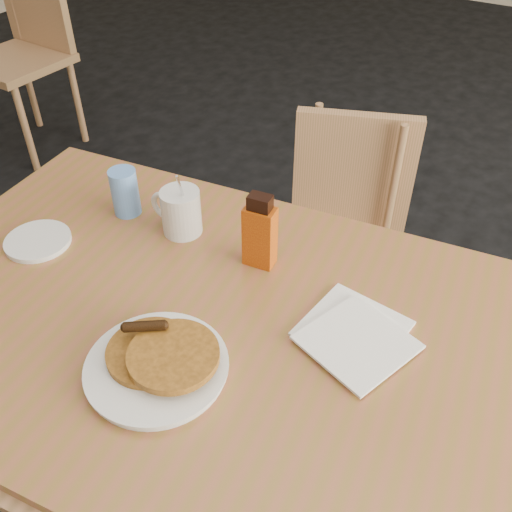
{
  "coord_description": "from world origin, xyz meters",
  "views": [
    {
      "loc": [
        0.45,
        -0.68,
        1.57
      ],
      "look_at": [
        0.04,
        0.03,
        0.87
      ],
      "focal_mm": 40.0,
      "sensor_mm": 36.0,
      "label": 1
    }
  ],
  "objects_px": {
    "main_table": "(195,327)",
    "blue_tumbler": "(125,192)",
    "coffee_mug": "(180,211)",
    "chair_wall_extra": "(25,33)",
    "syrup_bottle": "(260,233)",
    "pancake_plate": "(158,362)",
    "chair_main_far": "(338,222)"
  },
  "relations": [
    {
      "from": "main_table",
      "to": "syrup_bottle",
      "type": "distance_m",
      "value": 0.24
    },
    {
      "from": "main_table",
      "to": "coffee_mug",
      "type": "bearing_deg",
      "value": 130.74
    },
    {
      "from": "pancake_plate",
      "to": "syrup_bottle",
      "type": "bearing_deg",
      "value": 88.55
    },
    {
      "from": "coffee_mug",
      "to": "syrup_bottle",
      "type": "relative_size",
      "value": 0.98
    },
    {
      "from": "coffee_mug",
      "to": "blue_tumbler",
      "type": "bearing_deg",
      "value": -158.96
    },
    {
      "from": "chair_main_far",
      "to": "coffee_mug",
      "type": "distance_m",
      "value": 0.66
    },
    {
      "from": "chair_wall_extra",
      "to": "blue_tumbler",
      "type": "bearing_deg",
      "value": -30.53
    },
    {
      "from": "syrup_bottle",
      "to": "blue_tumbler",
      "type": "relative_size",
      "value": 1.51
    },
    {
      "from": "main_table",
      "to": "chair_main_far",
      "type": "bearing_deg",
      "value": 89.97
    },
    {
      "from": "main_table",
      "to": "coffee_mug",
      "type": "relative_size",
      "value": 8.36
    },
    {
      "from": "main_table",
      "to": "chair_wall_extra",
      "type": "distance_m",
      "value": 2.33
    },
    {
      "from": "chair_wall_extra",
      "to": "syrup_bottle",
      "type": "xyz_separation_m",
      "value": [
        1.97,
        -1.08,
        0.25
      ]
    },
    {
      "from": "chair_wall_extra",
      "to": "blue_tumbler",
      "type": "distance_m",
      "value": 1.95
    },
    {
      "from": "main_table",
      "to": "chair_wall_extra",
      "type": "relative_size",
      "value": 1.45
    },
    {
      "from": "coffee_mug",
      "to": "syrup_bottle",
      "type": "height_order",
      "value": "syrup_bottle"
    },
    {
      "from": "chair_wall_extra",
      "to": "coffee_mug",
      "type": "relative_size",
      "value": 5.76
    },
    {
      "from": "main_table",
      "to": "blue_tumbler",
      "type": "height_order",
      "value": "blue_tumbler"
    },
    {
      "from": "main_table",
      "to": "blue_tumbler",
      "type": "distance_m",
      "value": 0.4
    },
    {
      "from": "chair_wall_extra",
      "to": "blue_tumbler",
      "type": "relative_size",
      "value": 8.48
    },
    {
      "from": "chair_wall_extra",
      "to": "coffee_mug",
      "type": "distance_m",
      "value": 2.07
    },
    {
      "from": "pancake_plate",
      "to": "syrup_bottle",
      "type": "relative_size",
      "value": 1.48
    },
    {
      "from": "chair_main_far",
      "to": "syrup_bottle",
      "type": "xyz_separation_m",
      "value": [
        0.03,
        -0.56,
        0.34
      ]
    },
    {
      "from": "chair_main_far",
      "to": "coffee_mug",
      "type": "bearing_deg",
      "value": -128.01
    },
    {
      "from": "pancake_plate",
      "to": "chair_wall_extra",
      "type": "bearing_deg",
      "value": 143.97
    },
    {
      "from": "pancake_plate",
      "to": "coffee_mug",
      "type": "xyz_separation_m",
      "value": [
        -0.21,
        0.35,
        0.04
      ]
    },
    {
      "from": "chair_wall_extra",
      "to": "syrup_bottle",
      "type": "relative_size",
      "value": 5.62
    },
    {
      "from": "chair_wall_extra",
      "to": "syrup_bottle",
      "type": "distance_m",
      "value": 2.26
    },
    {
      "from": "blue_tumbler",
      "to": "chair_main_far",
      "type": "bearing_deg",
      "value": 58.82
    },
    {
      "from": "main_table",
      "to": "pancake_plate",
      "type": "bearing_deg",
      "value": -79.67
    },
    {
      "from": "pancake_plate",
      "to": "chair_main_far",
      "type": "bearing_deg",
      "value": 91.64
    },
    {
      "from": "pancake_plate",
      "to": "syrup_bottle",
      "type": "xyz_separation_m",
      "value": [
        0.01,
        0.34,
        0.06
      ]
    },
    {
      "from": "chair_main_far",
      "to": "pancake_plate",
      "type": "distance_m",
      "value": 0.94
    }
  ]
}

